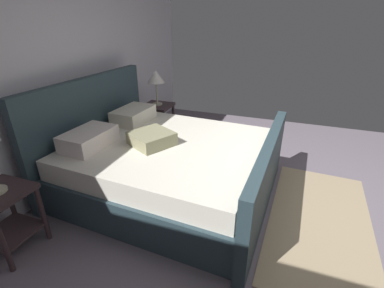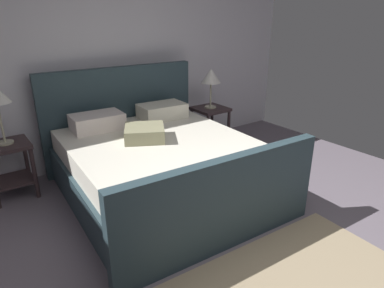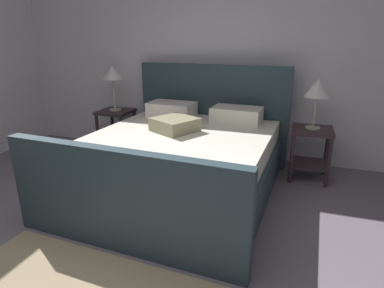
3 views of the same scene
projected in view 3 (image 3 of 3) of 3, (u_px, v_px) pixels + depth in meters
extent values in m
cube|color=silver|center=(217.00, 58.00, 4.18)|extent=(5.86, 0.12, 2.62)
cube|color=#2B3E46|center=(179.00, 174.00, 3.34)|extent=(1.95, 2.13, 0.40)
cube|color=#2B3E46|center=(211.00, 113.00, 4.15)|extent=(1.96, 0.21, 1.25)
cube|color=#2B3E46|center=(120.00, 202.00, 2.34)|extent=(1.96, 0.21, 0.82)
cube|color=silver|center=(178.00, 146.00, 3.25)|extent=(1.86, 2.06, 0.22)
cube|color=silver|center=(172.00, 110.00, 3.98)|extent=(0.58, 0.39, 0.18)
cube|color=silver|center=(237.00, 115.00, 3.69)|extent=(0.58, 0.39, 0.18)
cube|color=gray|center=(175.00, 124.00, 3.36)|extent=(0.54, 0.54, 0.14)
cube|color=#37272A|center=(312.00, 130.00, 3.55)|extent=(0.44, 0.44, 0.04)
cube|color=#37272A|center=(308.00, 164.00, 3.68)|extent=(0.40, 0.40, 0.02)
cylinder|color=#37272A|center=(292.00, 159.00, 3.53)|extent=(0.04, 0.04, 0.56)
cylinder|color=#37272A|center=(328.00, 163.00, 3.42)|extent=(0.04, 0.04, 0.56)
cylinder|color=#37272A|center=(293.00, 149.00, 3.87)|extent=(0.04, 0.04, 0.56)
cylinder|color=#37272A|center=(326.00, 152.00, 3.76)|extent=(0.04, 0.04, 0.56)
cylinder|color=#B7B293|center=(313.00, 128.00, 3.54)|extent=(0.16, 0.16, 0.02)
cylinder|color=#B7B293|center=(315.00, 112.00, 3.49)|extent=(0.02, 0.02, 0.33)
cone|color=silver|center=(318.00, 88.00, 3.40)|extent=(0.27, 0.27, 0.19)
cube|color=#37272A|center=(115.00, 112.00, 4.46)|extent=(0.44, 0.44, 0.04)
cube|color=#37272A|center=(118.00, 139.00, 4.58)|extent=(0.40, 0.40, 0.02)
cylinder|color=#37272A|center=(98.00, 135.00, 4.44)|extent=(0.04, 0.04, 0.56)
cylinder|color=#37272A|center=(122.00, 137.00, 4.32)|extent=(0.04, 0.04, 0.56)
cylinder|color=#37272A|center=(113.00, 128.00, 4.78)|extent=(0.04, 0.04, 0.56)
cylinder|color=#37272A|center=(135.00, 130.00, 4.67)|extent=(0.04, 0.04, 0.56)
cylinder|color=#B7B293|center=(115.00, 110.00, 4.45)|extent=(0.16, 0.16, 0.02)
cylinder|color=#B7B293|center=(114.00, 94.00, 4.38)|extent=(0.02, 0.02, 0.41)
cone|color=silver|center=(112.00, 72.00, 4.29)|extent=(0.28, 0.28, 0.18)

